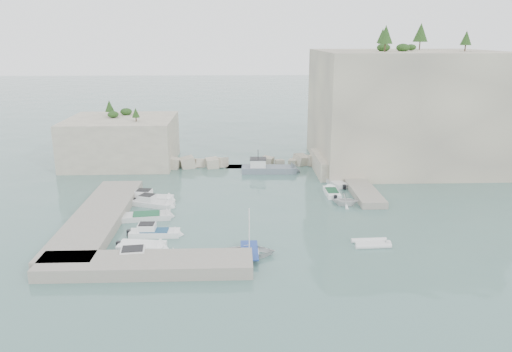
{
  "coord_description": "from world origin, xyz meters",
  "views": [
    {
      "loc": [
        -2.17,
        -51.18,
        19.22
      ],
      "look_at": [
        0.0,
        6.0,
        3.0
      ],
      "focal_mm": 35.0,
      "sensor_mm": 36.0,
      "label": 1
    }
  ],
  "objects_px": {
    "motorboat_a": "(151,200)",
    "rowboat": "(249,255)",
    "tender_east_b": "(332,195)",
    "tender_east_d": "(336,179)",
    "inflatable_dinghy": "(371,245)",
    "motorboat_c": "(147,219)",
    "motorboat_e": "(142,249)",
    "motorboat_d": "(155,236)",
    "tender_east_c": "(336,184)",
    "motorboat_f": "(144,261)",
    "work_boat": "(269,172)",
    "motorboat_b": "(153,206)",
    "tender_east_a": "(345,206)"
  },
  "relations": [
    {
      "from": "motorboat_f",
      "to": "tender_east_b",
      "type": "relative_size",
      "value": 1.41
    },
    {
      "from": "motorboat_d",
      "to": "motorboat_e",
      "type": "xyz_separation_m",
      "value": [
        -0.7,
        -3.14,
        0.0
      ]
    },
    {
      "from": "rowboat",
      "to": "tender_east_b",
      "type": "xyz_separation_m",
      "value": [
        10.75,
        17.45,
        0.0
      ]
    },
    {
      "from": "rowboat",
      "to": "inflatable_dinghy",
      "type": "xyz_separation_m",
      "value": [
        11.61,
        1.89,
        0.0
      ]
    },
    {
      "from": "rowboat",
      "to": "inflatable_dinghy",
      "type": "bearing_deg",
      "value": -80.61
    },
    {
      "from": "inflatable_dinghy",
      "to": "tender_east_d",
      "type": "distance_m",
      "value": 22.42
    },
    {
      "from": "motorboat_a",
      "to": "motorboat_b",
      "type": "distance_m",
      "value": 2.16
    },
    {
      "from": "motorboat_a",
      "to": "motorboat_d",
      "type": "distance_m",
      "value": 11.37
    },
    {
      "from": "motorboat_b",
      "to": "motorboat_c",
      "type": "bearing_deg",
      "value": -69.29
    },
    {
      "from": "motorboat_f",
      "to": "tender_east_c",
      "type": "bearing_deg",
      "value": 39.9
    },
    {
      "from": "motorboat_b",
      "to": "motorboat_f",
      "type": "height_order",
      "value": "same"
    },
    {
      "from": "motorboat_b",
      "to": "tender_east_d",
      "type": "relative_size",
      "value": 1.19
    },
    {
      "from": "motorboat_f",
      "to": "motorboat_e",
      "type": "bearing_deg",
      "value": 97.03
    },
    {
      "from": "tender_east_d",
      "to": "work_boat",
      "type": "xyz_separation_m",
      "value": [
        -9.04,
        4.0,
        0.0
      ]
    },
    {
      "from": "tender_east_b",
      "to": "tender_east_a",
      "type": "bearing_deg",
      "value": -169.71
    },
    {
      "from": "motorboat_d",
      "to": "rowboat",
      "type": "height_order",
      "value": "motorboat_d"
    },
    {
      "from": "work_boat",
      "to": "motorboat_d",
      "type": "bearing_deg",
      "value": -116.7
    },
    {
      "from": "motorboat_f",
      "to": "tender_east_a",
      "type": "bearing_deg",
      "value": 27.44
    },
    {
      "from": "inflatable_dinghy",
      "to": "motorboat_c",
      "type": "bearing_deg",
      "value": 158.13
    },
    {
      "from": "motorboat_a",
      "to": "tender_east_a",
      "type": "height_order",
      "value": "tender_east_a"
    },
    {
      "from": "tender_east_b",
      "to": "motorboat_d",
      "type": "bearing_deg",
      "value": 121.66
    },
    {
      "from": "motorboat_b",
      "to": "tender_east_b",
      "type": "xyz_separation_m",
      "value": [
        21.64,
        3.42,
        0.0
      ]
    },
    {
      "from": "tender_east_d",
      "to": "motorboat_a",
      "type": "bearing_deg",
      "value": 107.21
    },
    {
      "from": "motorboat_f",
      "to": "inflatable_dinghy",
      "type": "bearing_deg",
      "value": 0.75
    },
    {
      "from": "motorboat_a",
      "to": "motorboat_e",
      "type": "bearing_deg",
      "value": -76.12
    },
    {
      "from": "motorboat_c",
      "to": "tender_east_d",
      "type": "relative_size",
      "value": 1.24
    },
    {
      "from": "motorboat_a",
      "to": "motorboat_b",
      "type": "relative_size",
      "value": 1.08
    },
    {
      "from": "motorboat_a",
      "to": "rowboat",
      "type": "height_order",
      "value": "motorboat_a"
    },
    {
      "from": "work_boat",
      "to": "motorboat_b",
      "type": "bearing_deg",
      "value": -133.26
    },
    {
      "from": "tender_east_b",
      "to": "tender_east_d",
      "type": "relative_size",
      "value": 1.02
    },
    {
      "from": "work_boat",
      "to": "motorboat_e",
      "type": "bearing_deg",
      "value": -114.96
    },
    {
      "from": "tender_east_b",
      "to": "motorboat_b",
      "type": "bearing_deg",
      "value": 98.68
    },
    {
      "from": "rowboat",
      "to": "motorboat_e",
      "type": "bearing_deg",
      "value": 79.9
    },
    {
      "from": "motorboat_d",
      "to": "motorboat_e",
      "type": "bearing_deg",
      "value": -101.89
    },
    {
      "from": "motorboat_e",
      "to": "work_boat",
      "type": "distance_m",
      "value": 29.73
    },
    {
      "from": "rowboat",
      "to": "tender_east_b",
      "type": "relative_size",
      "value": 1.02
    },
    {
      "from": "inflatable_dinghy",
      "to": "motorboat_d",
      "type": "bearing_deg",
      "value": 169.1
    },
    {
      "from": "motorboat_e",
      "to": "motorboat_f",
      "type": "bearing_deg",
      "value": -68.46
    },
    {
      "from": "motorboat_f",
      "to": "tender_east_c",
      "type": "relative_size",
      "value": 1.32
    },
    {
      "from": "inflatable_dinghy",
      "to": "tender_east_b",
      "type": "relative_size",
      "value": 0.81
    },
    {
      "from": "motorboat_d",
      "to": "tender_east_c",
      "type": "height_order",
      "value": "motorboat_d"
    },
    {
      "from": "rowboat",
      "to": "tender_east_a",
      "type": "relative_size",
      "value": 1.52
    },
    {
      "from": "rowboat",
      "to": "tender_east_a",
      "type": "xyz_separation_m",
      "value": [
        11.53,
        13.29,
        0.0
      ]
    },
    {
      "from": "rowboat",
      "to": "work_boat",
      "type": "height_order",
      "value": "work_boat"
    },
    {
      "from": "motorboat_b",
      "to": "rowboat",
      "type": "xyz_separation_m",
      "value": [
        10.89,
        -14.03,
        0.0
      ]
    },
    {
      "from": "motorboat_e",
      "to": "tender_east_c",
      "type": "distance_m",
      "value": 29.76
    },
    {
      "from": "motorboat_e",
      "to": "motorboat_a",
      "type": "bearing_deg",
      "value": 103.95
    },
    {
      "from": "motorboat_c",
      "to": "motorboat_f",
      "type": "bearing_deg",
      "value": -89.28
    },
    {
      "from": "motorboat_c",
      "to": "work_boat",
      "type": "xyz_separation_m",
      "value": [
        14.45,
        18.51,
        0.0
      ]
    },
    {
      "from": "work_boat",
      "to": "inflatable_dinghy",
      "type": "bearing_deg",
      "value": -70.92
    }
  ]
}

